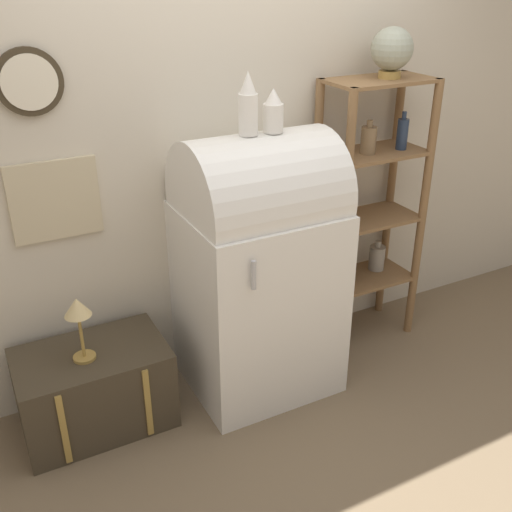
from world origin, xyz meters
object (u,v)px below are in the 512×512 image
Objects in this scene: vase_left at (248,106)px; globe at (392,50)px; vase_center at (273,112)px; suitcase_trunk at (95,388)px; desk_lamp at (78,314)px; refrigerator at (258,264)px.

globe is at bearing 7.90° from vase_left.
vase_left is 1.42× the size of vase_center.
vase_center is (0.99, -0.07, 1.32)m from suitcase_trunk.
globe is 0.90× the size of vase_left.
globe is 0.95m from vase_left.
globe is 2.11m from desk_lamp.
globe reaches higher than refrigerator.
suitcase_trunk is at bearing 176.23° from refrigerator.
refrigerator is 0.84m from vase_left.
refrigerator reaches higher than desk_lamp.
refrigerator is 0.95m from desk_lamp.
vase_left is at bearing -172.10° from globe.
vase_center is at bearing -3.05° from vase_left.
desk_lamp is (-1.02, 0.03, -0.85)m from vase_center.
globe is (1.79, 0.07, 1.54)m from suitcase_trunk.
desk_lamp is at bearing -176.79° from globe.
vase_center reaches higher than suitcase_trunk.
vase_left reaches higher than desk_lamp.
vase_center is (0.07, -0.01, 0.80)m from refrigerator.
globe is at bearing 3.21° from desk_lamp.
desk_lamp is at bearing 178.12° from vase_center.
globe is at bearing 2.09° from suitcase_trunk.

